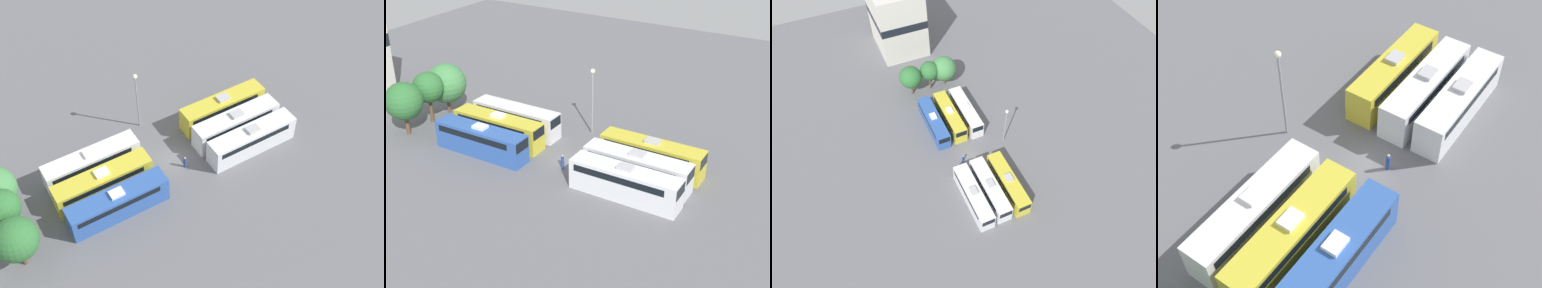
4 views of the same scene
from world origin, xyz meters
The scene contains 13 objects.
ground_plane centered at (0.00, 0.00, 0.00)m, with size 118.51×118.51×0.00m, color slate.
bus_0 centered at (-3.34, -9.17, 1.86)m, with size 2.61×11.82×3.74m.
bus_1 centered at (-0.12, -9.01, 1.86)m, with size 2.61×11.82×3.74m.
bus_2 centered at (3.29, -9.24, 1.86)m, with size 2.61×11.82×3.74m.
bus_3 centered at (-3.50, 9.36, 1.86)m, with size 2.61×11.82×3.74m.
bus_4 centered at (0.04, 9.54, 1.86)m, with size 2.61×11.82×3.74m.
bus_5 centered at (3.47, 9.40, 1.86)m, with size 2.61×11.82×3.74m.
worker_person centered at (-1.51, -0.60, 0.78)m, with size 0.36×0.36×1.69m.
light_pole centered at (7.80, 0.80, 5.76)m, with size 0.60×0.60×8.62m.
tree_0 centered at (-4.15, 20.74, 4.49)m, with size 4.75×4.75×6.88m.
tree_1 centered at (0.07, 20.72, 4.83)m, with size 4.06×4.06×6.89m.
tree_2 centered at (3.41, 20.79, 4.27)m, with size 5.37×5.37×6.96m.
depot_building centered at (-1.35, 37.79, 7.86)m, with size 10.71×12.99×15.56m.
Camera 3 is at (-17.97, -38.36, 57.49)m, focal length 35.00 mm.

